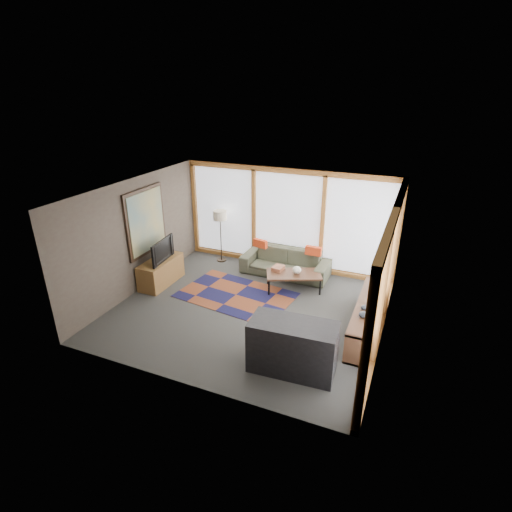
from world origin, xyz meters
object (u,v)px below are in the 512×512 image
at_px(sofa, 285,263).
at_px(bookshelf, 367,317).
at_px(floor_lamp, 221,236).
at_px(tv_console, 161,272).
at_px(bar_counter, 293,347).
at_px(television, 159,250).
at_px(coffee_table, 293,281).

bearing_deg(sofa, bookshelf, -37.05).
height_order(floor_lamp, tv_console, floor_lamp).
distance_m(bookshelf, tv_console, 4.88).
xyz_separation_m(sofa, bar_counter, (1.30, -3.43, 0.13)).
bearing_deg(tv_console, bar_counter, -24.74).
bearing_deg(television, bookshelf, -96.69).
bearing_deg(floor_lamp, coffee_table, -19.49).
xyz_separation_m(floor_lamp, coffee_table, (2.32, -0.82, -0.50)).
relative_size(floor_lamp, bar_counter, 0.99).
bearing_deg(bar_counter, coffee_table, 103.95).
height_order(coffee_table, tv_console, tv_console).
xyz_separation_m(television, bar_counter, (3.86, -1.77, -0.43)).
bearing_deg(coffee_table, sofa, 122.37).
distance_m(coffee_table, bar_counter, 2.88).
xyz_separation_m(bookshelf, television, (-4.84, 0.11, 0.59)).
relative_size(sofa, floor_lamp, 1.54).
bearing_deg(floor_lamp, sofa, -3.74).
bearing_deg(sofa, floor_lamp, 176.99).
distance_m(bookshelf, television, 4.88).
relative_size(floor_lamp, television, 1.53).
xyz_separation_m(sofa, television, (-2.56, -1.66, 0.56)).
height_order(sofa, bar_counter, bar_counter).
distance_m(sofa, bar_counter, 3.67).
bearing_deg(tv_console, sofa, 32.23).
height_order(bookshelf, tv_console, tv_console).
height_order(sofa, coffee_table, sofa).
xyz_separation_m(bookshelf, tv_console, (-4.87, 0.13, 0.01)).
height_order(sofa, tv_console, sofa).
relative_size(television, bar_counter, 0.65).
bearing_deg(bar_counter, tv_console, 151.72).
bearing_deg(sofa, television, -146.30).
relative_size(sofa, television, 2.35).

